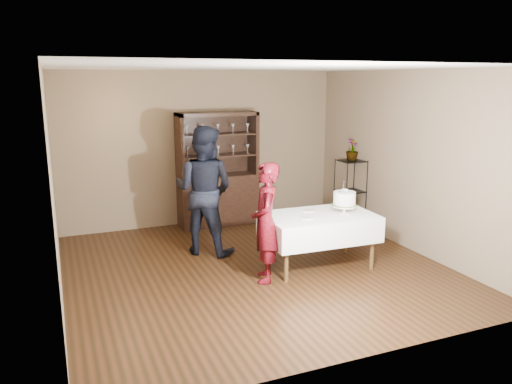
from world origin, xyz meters
TOP-DOWN VIEW (x-y plane):
  - floor at (0.00, 0.00)m, footprint 5.00×5.00m
  - ceiling at (0.00, 0.00)m, footprint 5.00×5.00m
  - back_wall at (0.00, 2.50)m, footprint 5.00×0.02m
  - wall_left at (-2.50, 0.00)m, footprint 0.02×5.00m
  - wall_right at (2.50, 0.00)m, footprint 0.02×5.00m
  - china_hutch at (0.20, 2.25)m, footprint 1.40×0.48m
  - plant_etagere at (2.28, 1.20)m, footprint 0.42×0.42m
  - cake_table at (0.84, -0.27)m, footprint 1.53×0.98m
  - woman at (-0.03, -0.43)m, footprint 0.55×0.66m
  - man at (-0.44, 0.91)m, footprint 1.17×1.15m
  - cake at (1.19, -0.33)m, footprint 0.39×0.39m
  - plate_near at (0.59, -0.38)m, footprint 0.21×0.21m
  - plate_far at (0.78, -0.05)m, footprint 0.23×0.23m
  - potted_plant at (2.29, 1.20)m, footprint 0.27×0.27m

SIDE VIEW (x-z plane):
  - floor at x=0.00m, z-range 0.00..0.00m
  - cake_table at x=0.84m, z-range 0.20..0.95m
  - plant_etagere at x=2.28m, z-range 0.05..1.25m
  - china_hutch at x=0.20m, z-range -0.34..1.66m
  - plate_near at x=0.59m, z-range 0.75..0.76m
  - plate_far at x=0.78m, z-range 0.75..0.76m
  - woman at x=-0.03m, z-range 0.00..1.55m
  - cake at x=1.19m, z-range 0.70..1.17m
  - man at x=-0.44m, z-range 0.00..1.91m
  - back_wall at x=0.00m, z-range 0.00..2.70m
  - wall_left at x=-2.50m, z-range 0.00..2.70m
  - wall_right at x=2.50m, z-range 0.00..2.70m
  - potted_plant at x=2.29m, z-range 1.19..1.56m
  - ceiling at x=0.00m, z-range 2.70..2.70m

